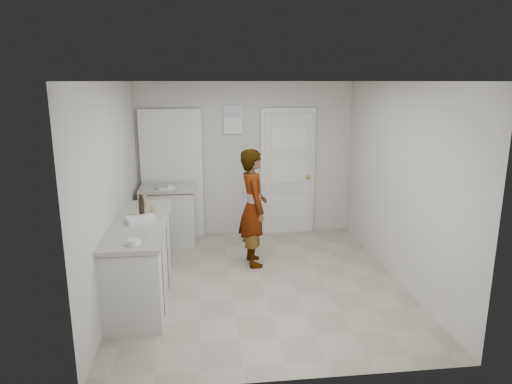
{
  "coord_description": "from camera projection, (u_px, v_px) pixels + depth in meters",
  "views": [
    {
      "loc": [
        -0.69,
        -5.37,
        2.5
      ],
      "look_at": [
        -0.01,
        0.4,
        1.09
      ],
      "focal_mm": 32.0,
      "sensor_mm": 36.0,
      "label": 1
    }
  ],
  "objects": [
    {
      "name": "ground",
      "position": [
        261.0,
        281.0,
        5.85
      ],
      "size": [
        4.0,
        4.0,
        0.0
      ],
      "primitive_type": "plane",
      "color": "gray",
      "rests_on": "ground"
    },
    {
      "name": "room_shell",
      "position": [
        235.0,
        174.0,
        7.47
      ],
      "size": [
        4.0,
        4.0,
        4.0
      ],
      "color": "beige",
      "rests_on": "ground"
    },
    {
      "name": "person",
      "position": [
        253.0,
        208.0,
        6.25
      ],
      "size": [
        0.46,
        0.64,
        1.63
      ],
      "primitive_type": "imported",
      "rotation": [
        0.0,
        0.0,
        1.69
      ],
      "color": "silver",
      "rests_on": "ground"
    },
    {
      "name": "oil_cruet_b",
      "position": [
        141.0,
        206.0,
        5.42
      ],
      "size": [
        0.06,
        0.06,
        0.28
      ],
      "color": "black",
      "rests_on": "main_counter"
    },
    {
      "name": "spice_jar",
      "position": [
        153.0,
        209.0,
        5.65
      ],
      "size": [
        0.05,
        0.05,
        0.08
      ],
      "primitive_type": "cylinder",
      "color": "tan",
      "rests_on": "main_counter"
    },
    {
      "name": "main_counter",
      "position": [
        142.0,
        261.0,
        5.39
      ],
      "size": [
        0.64,
        1.96,
        0.93
      ],
      "color": "silver",
      "rests_on": "ground"
    },
    {
      "name": "egg_bowl",
      "position": [
        134.0,
        242.0,
        4.51
      ],
      "size": [
        0.13,
        0.13,
        0.05
      ],
      "color": "silver",
      "rests_on": "main_counter"
    },
    {
      "name": "baking_dish",
      "position": [
        141.0,
        220.0,
        5.24
      ],
      "size": [
        0.37,
        0.31,
        0.06
      ],
      "rotation": [
        0.0,
        0.0,
        0.33
      ],
      "color": "silver",
      "rests_on": "main_counter"
    },
    {
      "name": "papers",
      "position": [
        165.0,
        188.0,
        6.92
      ],
      "size": [
        0.33,
        0.37,
        0.01
      ],
      "primitive_type": "cube",
      "rotation": [
        0.0,
        0.0,
        0.38
      ],
      "color": "white",
      "rests_on": "side_counter"
    },
    {
      "name": "side_counter",
      "position": [
        169.0,
        218.0,
        7.1
      ],
      "size": [
        0.84,
        0.61,
        0.93
      ],
      "color": "silver",
      "rests_on": "ground"
    },
    {
      "name": "oil_cruet_a",
      "position": [
        142.0,
        207.0,
        5.49
      ],
      "size": [
        0.06,
        0.06,
        0.23
      ],
      "color": "black",
      "rests_on": "main_counter"
    },
    {
      "name": "cake_mix_box",
      "position": [
        142.0,
        202.0,
        5.8
      ],
      "size": [
        0.11,
        0.07,
        0.16
      ],
      "primitive_type": "cube",
      "rotation": [
        0.0,
        0.0,
        -0.21
      ],
      "color": "#946C4A",
      "rests_on": "main_counter"
    }
  ]
}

